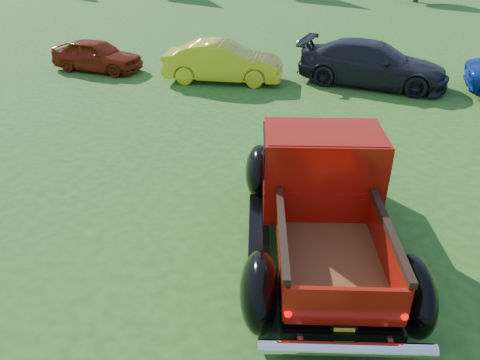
{
  "coord_description": "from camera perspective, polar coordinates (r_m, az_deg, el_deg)",
  "views": [
    {
      "loc": [
        1.94,
        -6.79,
        5.06
      ],
      "look_at": [
        0.3,
        0.2,
        1.06
      ],
      "focal_mm": 35.0,
      "sensor_mm": 36.0,
      "label": 1
    }
  ],
  "objects": [
    {
      "name": "show_car_grey",
      "position": [
        17.21,
        15.84,
        13.5
      ],
      "size": [
        5.36,
        2.95,
        1.47
      ],
      "primitive_type": "imported",
      "rotation": [
        0.0,
        0.0,
        1.39
      ],
      "color": "black",
      "rests_on": "ground"
    },
    {
      "name": "show_car_yellow",
      "position": [
        17.0,
        -2.07,
        14.19
      ],
      "size": [
        4.28,
        1.82,
        1.37
      ],
      "primitive_type": "imported",
      "rotation": [
        0.0,
        0.0,
        1.66
      ],
      "color": "yellow",
      "rests_on": "ground"
    },
    {
      "name": "pickup_truck",
      "position": [
        8.27,
        9.66,
        -0.97
      ],
      "size": [
        3.46,
        5.81,
        2.05
      ],
      "rotation": [
        0.0,
        0.0,
        0.2
      ],
      "color": "black",
      "rests_on": "ground"
    },
    {
      "name": "show_car_red",
      "position": [
        19.11,
        -17.04,
        14.35
      ],
      "size": [
        3.58,
        1.76,
        1.18
      ],
      "primitive_type": "imported",
      "rotation": [
        0.0,
        0.0,
        1.46
      ],
      "color": "maroon",
      "rests_on": "ground"
    },
    {
      "name": "ground",
      "position": [
        8.69,
        -2.23,
        -6.54
      ],
      "size": [
        120.0,
        120.0,
        0.0
      ],
      "primitive_type": "plane",
      "color": "#244E16",
      "rests_on": "ground"
    }
  ]
}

